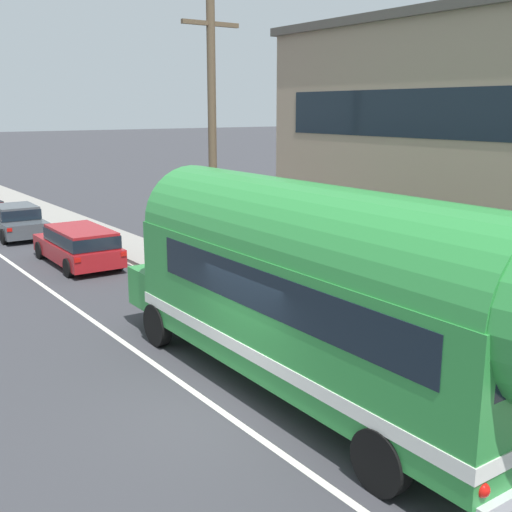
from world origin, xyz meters
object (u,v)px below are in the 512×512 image
object	(u,v)px
utility_pole	(212,144)
car_lead	(79,244)
car_second	(16,220)
painted_bus	(325,286)

from	to	relation	value
utility_pole	car_lead	size ratio (longest dim) A/B	1.82
car_lead	car_second	size ratio (longest dim) A/B	1.03
utility_pole	car_lead	bearing A→B (deg)	110.36
painted_bus	car_lead	bearing A→B (deg)	89.10
utility_pole	car_lead	world-z (taller)	utility_pole
painted_bus	car_lead	xyz separation A→B (m)	(0.21, 13.16, -1.52)
car_lead	car_second	xyz separation A→B (m)	(-0.34, 6.72, -0.05)
utility_pole	car_lead	distance (m)	7.02
utility_pole	car_lead	xyz separation A→B (m)	(-2.09, 5.64, -3.64)
car_second	car_lead	bearing A→B (deg)	-87.11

